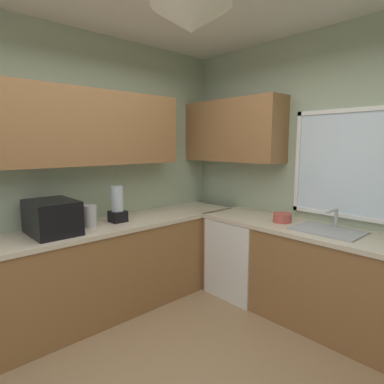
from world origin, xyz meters
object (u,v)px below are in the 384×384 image
kettle (90,216)px  sink_assembly (328,230)px  blender_appliance (117,206)px  dishwasher (243,256)px  microwave (52,217)px  bowl (282,218)px

kettle → sink_assembly: (1.55, 1.49, -0.09)m
sink_assembly → blender_appliance: 1.98m
dishwasher → microwave: (-0.66, -1.79, 0.61)m
blender_appliance → sink_assembly: bearing=37.3°
dishwasher → blender_appliance: size_ratio=2.33×
microwave → blender_appliance: (0.00, 0.63, 0.02)m
kettle → dishwasher: bearing=66.2°
kettle → blender_appliance: size_ratio=0.58×
bowl → blender_appliance: 1.64m
blender_appliance → microwave: bearing=-90.0°
kettle → bowl: 1.85m
kettle → blender_appliance: bearing=93.9°
microwave → blender_appliance: 0.63m
dishwasher → sink_assembly: (0.91, 0.04, 0.48)m
sink_assembly → blender_appliance: bearing=-142.7°
sink_assembly → dishwasher: bearing=-177.7°
microwave → blender_appliance: size_ratio=1.33×
kettle → bowl: size_ratio=1.16×
bowl → microwave: bearing=-121.5°
sink_assembly → kettle: bearing=-136.2°
dishwasher → kettle: size_ratio=4.04×
bowl → dishwasher: bearing=-176.2°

